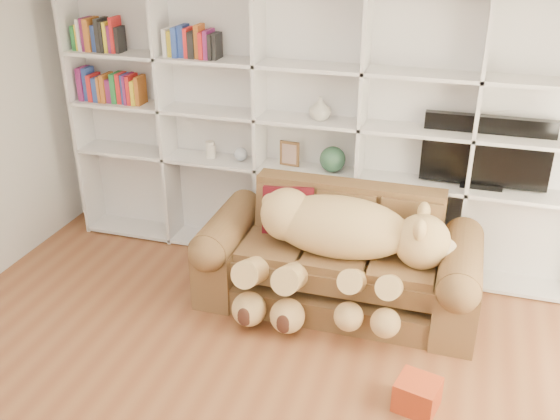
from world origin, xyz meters
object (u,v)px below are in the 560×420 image
(teddy_bear, at_px, (337,243))
(tv, at_px, (486,152))
(gift_box, at_px, (417,394))
(sofa, at_px, (339,263))

(teddy_bear, distance_m, tv, 1.41)
(gift_box, height_order, tv, tv)
(sofa, xyz_separation_m, teddy_bear, (0.02, -0.18, 0.29))
(teddy_bear, bearing_deg, tv, 43.72)
(sofa, relative_size, teddy_bear, 1.36)
(tv, bearing_deg, teddy_bear, -139.27)
(gift_box, bearing_deg, tv, 81.35)
(sofa, height_order, teddy_bear, teddy_bear)
(gift_box, distance_m, tv, 2.04)
(sofa, relative_size, gift_box, 8.35)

